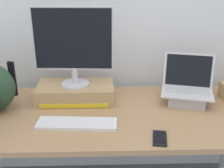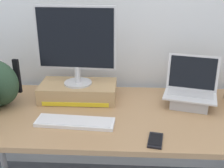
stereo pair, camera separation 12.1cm
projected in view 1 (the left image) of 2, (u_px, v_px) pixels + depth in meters
back_wall at (110, 4)px, 1.91m from camera, size 7.00×0.10×2.60m
desk at (112, 121)px, 1.69m from camera, size 1.91×0.78×0.73m
toner_box_yellow at (76, 92)px, 1.81m from camera, size 0.49×0.26×0.10m
desktop_monitor at (73, 44)px, 1.69m from camera, size 0.49×0.18×0.49m
open_laptop at (187, 93)px, 1.78m from camera, size 0.36×0.30×0.30m
external_keyboard at (77, 124)px, 1.52m from camera, size 0.44×0.15×0.02m
cell_phone at (160, 138)px, 1.39m from camera, size 0.09×0.14×0.01m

